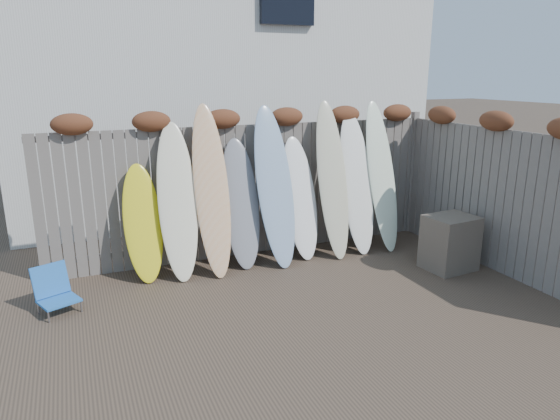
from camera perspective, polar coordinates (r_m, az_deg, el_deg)
name	(u,v)px	position (r m, az deg, el deg)	size (l,w,h in m)	color
ground	(321,319)	(5.88, 4.66, -12.34)	(80.00, 80.00, 0.00)	#493A2D
back_fence	(253,179)	(7.59, -3.10, 3.59)	(6.05, 0.28, 2.24)	slate
right_fence	(510,194)	(7.46, 24.79, 1.66)	(0.28, 4.40, 2.24)	slate
house	(206,51)	(11.49, -8.41, 17.56)	(8.50, 5.50, 6.33)	silver
beach_chair	(55,290)	(6.53, -24.36, -8.37)	(0.55, 0.56, 0.55)	blue
wooden_crate	(450,243)	(7.54, 18.83, -3.56)	(0.67, 0.56, 0.78)	#6F5B53
lattice_panel	(463,199)	(8.24, 20.21, 1.17)	(0.05, 1.12, 1.69)	brown
surfboard_0	(143,223)	(6.95, -15.41, -1.47)	(0.51, 0.07, 1.62)	yellow
surfboard_1	(177,201)	(6.90, -11.65, 0.97)	(0.52, 0.07, 2.19)	white
surfboard_2	(212,190)	(6.95, -7.81, 2.24)	(0.48, 0.07, 2.44)	#E1A786
surfboard_3	(241,204)	(7.20, -4.50, 0.74)	(0.53, 0.07, 1.91)	gray
surfboard_4	(275,186)	(7.22, -0.61, 2.71)	(0.55, 0.07, 2.39)	#8DAACC
surfboard_5	(300,198)	(7.54, 2.31, 1.37)	(0.52, 0.07, 1.89)	white
surfboard_6	(332,179)	(7.63, 6.01, 3.49)	(0.46, 0.07, 2.44)	beige
surfboard_7	(357,183)	(7.88, 8.76, 3.07)	(0.52, 0.07, 2.24)	white
surfboard_8	(382,176)	(8.07, 11.54, 3.83)	(0.46, 0.07, 2.42)	white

